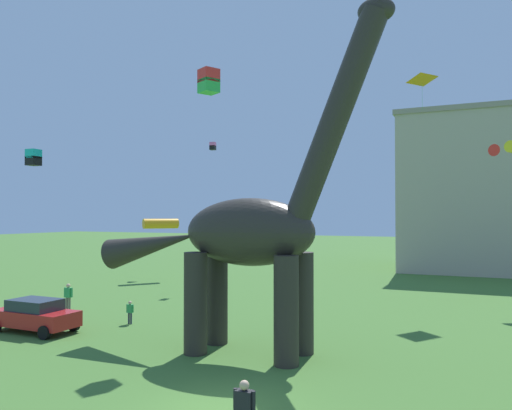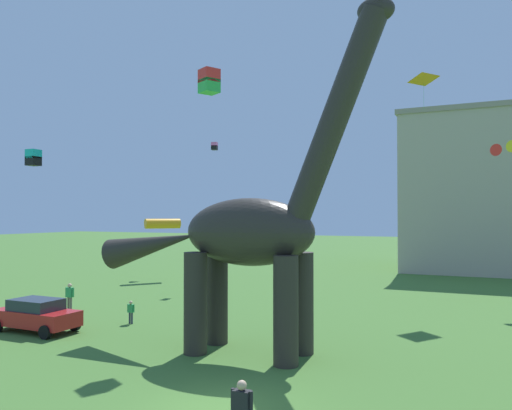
% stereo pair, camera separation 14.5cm
% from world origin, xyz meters
% --- Properties ---
extents(dinosaur_sculpture, '(12.85, 2.72, 13.44)m').
position_xyz_m(dinosaur_sculpture, '(-1.77, 5.70, 4.86)').
color(dinosaur_sculpture, '#2D2823').
rests_on(dinosaur_sculpture, ground_plane).
extents(parked_sedan_left, '(4.21, 2.00, 1.55)m').
position_xyz_m(parked_sedan_left, '(-12.51, 4.93, 0.81)').
color(parked_sedan_left, red).
rests_on(parked_sedan_left, ground_plane).
extents(person_watching_child, '(0.44, 0.19, 1.17)m').
position_xyz_m(person_watching_child, '(-9.53, 8.20, 0.71)').
color(person_watching_child, '#2D3347').
rests_on(person_watching_child, ground_plane).
extents(person_strolling_adult, '(0.59, 0.26, 1.57)m').
position_xyz_m(person_strolling_adult, '(-15.05, 9.62, 0.95)').
color(person_strolling_adult, '#6B6056').
rests_on(person_strolling_adult, ground_plane).
extents(person_near_flyer, '(0.58, 0.26, 1.56)m').
position_xyz_m(person_near_flyer, '(1.59, -1.65, 0.95)').
color(person_near_flyer, '#6B6056').
rests_on(person_near_flyer, ground_plane).
extents(kite_mid_right, '(0.40, 0.40, 0.56)m').
position_xyz_m(kite_mid_right, '(-7.22, -0.01, 7.52)').
color(kite_mid_right, '#19B2B7').
extents(kite_mid_center, '(0.50, 0.50, 0.63)m').
position_xyz_m(kite_mid_center, '(-12.81, 22.73, 11.07)').
color(kite_mid_center, pink).
extents(kite_apex, '(1.98, 2.10, 2.16)m').
position_xyz_m(kite_apex, '(3.39, 21.28, 14.28)').
color(kite_apex, orange).
extents(kite_mid_left, '(3.16, 3.05, 0.89)m').
position_xyz_m(kite_mid_left, '(-18.70, 23.88, 4.80)').
color(kite_mid_left, orange).
extents(kite_near_high, '(1.08, 1.08, 1.14)m').
position_xyz_m(kite_near_high, '(-5.03, 8.30, 11.94)').
color(kite_near_high, red).
extents(background_building_block, '(20.05, 14.19, 15.63)m').
position_xyz_m(background_building_block, '(9.16, 43.55, 7.82)').
color(background_building_block, '#B7A893').
rests_on(background_building_block, ground_plane).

